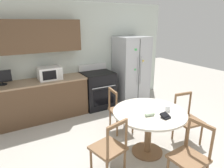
% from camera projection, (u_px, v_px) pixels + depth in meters
% --- Properties ---
extents(ground_plane, '(14.00, 14.00, 0.00)m').
position_uv_depth(ground_plane, '(138.00, 161.00, 3.21)').
color(ground_plane, '#B2ADA3').
extents(back_wall, '(5.20, 0.44, 2.60)m').
position_uv_depth(back_wall, '(64.00, 52.00, 4.77)').
color(back_wall, silver).
rests_on(back_wall, ground_plane).
extents(kitchen_counter, '(2.22, 0.64, 0.90)m').
position_uv_depth(kitchen_counter, '(37.00, 101.00, 4.44)').
color(kitchen_counter, brown).
rests_on(kitchen_counter, ground_plane).
extents(refrigerator, '(0.83, 0.74, 1.76)m').
position_uv_depth(refrigerator, '(131.00, 69.00, 5.45)').
color(refrigerator, '#B2B5BA').
rests_on(refrigerator, ground_plane).
extents(oven_range, '(0.76, 0.68, 1.08)m').
position_uv_depth(oven_range, '(98.00, 89.00, 5.13)').
color(oven_range, black).
rests_on(oven_range, ground_plane).
extents(microwave, '(0.49, 0.38, 0.28)m').
position_uv_depth(microwave, '(50.00, 73.00, 4.42)').
color(microwave, white).
rests_on(microwave, kitchen_counter).
extents(countertop_tv, '(0.36, 0.16, 0.30)m').
position_uv_depth(countertop_tv, '(2.00, 77.00, 4.02)').
color(countertop_tv, black).
rests_on(countertop_tv, kitchen_counter).
extents(dining_table, '(1.17, 1.17, 0.76)m').
position_uv_depth(dining_table, '(149.00, 120.00, 3.24)').
color(dining_table, beige).
rests_on(dining_table, ground_plane).
extents(dining_chair_near, '(0.45, 0.45, 0.90)m').
position_uv_depth(dining_chair_near, '(190.00, 157.00, 2.61)').
color(dining_chair_near, brown).
rests_on(dining_chair_near, ground_plane).
extents(dining_chair_right, '(0.48, 0.48, 0.90)m').
position_uv_depth(dining_chair_right, '(187.00, 120.00, 3.61)').
color(dining_chair_right, brown).
rests_on(dining_chair_right, ground_plane).
extents(dining_chair_left, '(0.51, 0.51, 0.90)m').
position_uv_depth(dining_chair_left, '(109.00, 149.00, 2.79)').
color(dining_chair_left, brown).
rests_on(dining_chair_left, ground_plane).
extents(dining_chair_far, '(0.47, 0.47, 0.90)m').
position_uv_depth(dining_chair_far, '(120.00, 111.00, 3.97)').
color(dining_chair_far, brown).
rests_on(dining_chair_far, ground_plane).
extents(candle_glass, '(0.08, 0.08, 0.09)m').
position_uv_depth(candle_glass, '(168.00, 109.00, 3.19)').
color(candle_glass, silver).
rests_on(candle_glass, dining_table).
extents(folded_napkin, '(0.15, 0.08, 0.05)m').
position_uv_depth(folded_napkin, '(150.00, 114.00, 3.03)').
color(folded_napkin, beige).
rests_on(folded_napkin, dining_table).
extents(wallet, '(0.13, 0.14, 0.07)m').
position_uv_depth(wallet, '(165.00, 116.00, 2.97)').
color(wallet, black).
rests_on(wallet, dining_table).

